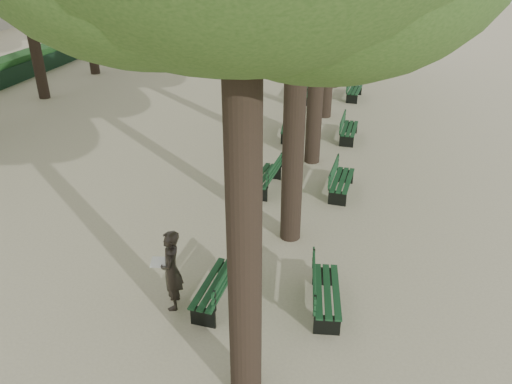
# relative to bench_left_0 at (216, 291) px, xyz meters

# --- Properties ---
(ground) EXTENTS (120.00, 120.00, 0.00)m
(ground) POSITION_rel_bench_left_0_xyz_m (-0.37, -0.13, -0.27)
(ground) COLOR tan
(ground) RESTS_ON ground
(bench_left_0) EXTENTS (0.70, 1.84, 0.92)m
(bench_left_0) POSITION_rel_bench_left_0_xyz_m (0.00, 0.00, 0.00)
(bench_left_0) COLOR black
(bench_left_0) RESTS_ON ground
(bench_left_1) EXTENTS (0.73, 1.84, 0.92)m
(bench_left_1) POSITION_rel_bench_left_0_xyz_m (-0.00, 5.44, 0.00)
(bench_left_1) COLOR black
(bench_left_1) RESTS_ON ground
(bench_left_2) EXTENTS (0.72, 1.84, 0.92)m
(bench_left_2) POSITION_rel_bench_left_0_xyz_m (-0.00, 10.06, 0.00)
(bench_left_2) COLOR black
(bench_left_2) RESTS_ON ground
(bench_left_3) EXTENTS (0.59, 1.81, 0.92)m
(bench_left_3) POSITION_rel_bench_left_0_xyz_m (0.00, 14.98, 0.00)
(bench_left_3) COLOR black
(bench_left_3) RESTS_ON ground
(bench_right_0) EXTENTS (0.78, 1.86, 0.92)m
(bench_right_0) POSITION_rel_bench_left_0_xyz_m (2.27, 0.27, 0.00)
(bench_right_0) COLOR black
(bench_right_0) RESTS_ON ground
(bench_right_1) EXTENTS (0.72, 1.84, 0.92)m
(bench_right_1) POSITION_rel_bench_left_0_xyz_m (2.27, 5.63, 0.00)
(bench_right_1) COLOR black
(bench_right_1) RESTS_ON ground
(bench_right_2) EXTENTS (0.67, 1.83, 0.92)m
(bench_right_2) POSITION_rel_bench_left_0_xyz_m (2.27, 10.26, 0.00)
(bench_right_2) COLOR black
(bench_right_2) RESTS_ON ground
(bench_right_3) EXTENTS (0.75, 1.85, 0.92)m
(bench_right_3) POSITION_rel_bench_left_0_xyz_m (2.27, 15.82, 0.00)
(bench_right_3) COLOR black
(bench_right_3) RESTS_ON ground
(man_with_map) EXTENTS (0.70, 0.78, 1.78)m
(man_with_map) POSITION_rel_bench_left_0_xyz_m (-0.83, -0.30, 0.62)
(man_with_map) COLOR black
(man_with_map) RESTS_ON ground
(pedestrian_e) EXTENTS (1.24, 1.52, 1.75)m
(pedestrian_e) POSITION_rel_bench_left_0_xyz_m (-6.75, 23.39, 0.60)
(pedestrian_e) COLOR #262628
(pedestrian_e) RESTS_ON ground
(pedestrian_a) EXTENTS (0.92, 0.86, 1.84)m
(pedestrian_a) POSITION_rel_bench_left_0_xyz_m (-5.51, 22.36, 0.65)
(pedestrian_a) COLOR #262628
(pedestrian_a) RESTS_ON ground
(pedestrian_d) EXTENTS (0.70, 0.93, 1.76)m
(pedestrian_d) POSITION_rel_bench_left_0_xyz_m (-2.73, 28.04, 0.61)
(pedestrian_d) COLOR #262628
(pedestrian_d) RESTS_ON ground
(pedestrian_b) EXTENTS (1.21, 1.05, 1.91)m
(pedestrian_b) POSITION_rel_bench_left_0_xyz_m (3.10, 26.79, 0.68)
(pedestrian_b) COLOR #262628
(pedestrian_b) RESTS_ON ground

